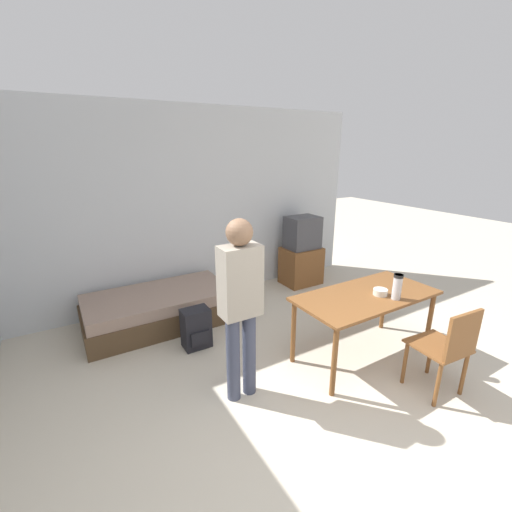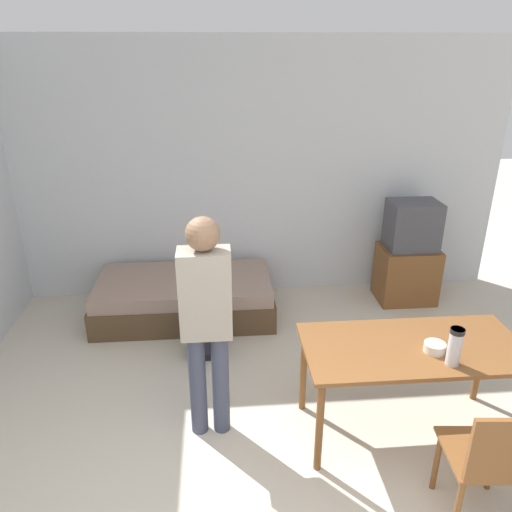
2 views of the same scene
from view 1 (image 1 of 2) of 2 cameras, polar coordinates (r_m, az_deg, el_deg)
name	(u,v)px [view 1 (image 1 of 2)]	position (r m, az deg, el deg)	size (l,w,h in m)	color
ground_plane	(378,487)	(2.86, 19.65, -32.51)	(20.00, 20.00, 0.00)	beige
wall_back	(184,208)	(4.89, -11.87, 7.88)	(5.65, 0.06, 2.70)	silver
daybed	(159,308)	(4.54, -15.82, -8.41)	(1.79, 0.93, 0.42)	#4C3823
tv	(302,253)	(5.58, 7.60, 0.43)	(0.60, 0.46, 1.11)	brown
dining_table	(366,301)	(3.71, 17.84, -7.21)	(1.50, 0.72, 0.72)	brown
wooden_chair	(448,346)	(3.51, 29.31, -13.00)	(0.46, 0.46, 0.87)	brown
person_standing	(240,299)	(2.87, -2.62, -7.24)	(0.34, 0.22, 1.63)	#3D4256
thermos_flask	(397,286)	(3.62, 22.50, -4.58)	(0.09, 0.09, 0.26)	#B7B7BC
mate_bowl	(380,292)	(3.70, 20.01, -5.66)	(0.14, 0.14, 0.06)	beige
backpack	(196,328)	(3.95, -9.93, -11.80)	(0.30, 0.24, 0.46)	black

